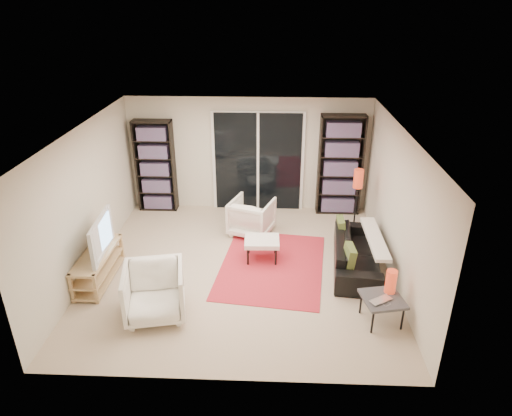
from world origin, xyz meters
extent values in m
plane|color=#BEA891|center=(0.00, 0.00, 0.00)|extent=(5.00, 5.00, 0.00)
cube|color=beige|center=(0.00, 2.50, 1.20)|extent=(5.00, 0.02, 2.40)
cube|color=beige|center=(0.00, -2.50, 1.20)|extent=(5.00, 0.02, 2.40)
cube|color=beige|center=(-2.50, 0.00, 1.20)|extent=(0.02, 5.00, 2.40)
cube|color=beige|center=(2.50, 0.00, 1.20)|extent=(0.02, 5.00, 2.40)
cube|color=white|center=(0.00, 0.00, 2.40)|extent=(5.00, 5.00, 0.02)
cube|color=white|center=(0.20, 2.47, 1.05)|extent=(1.92, 0.06, 2.16)
cube|color=black|center=(0.20, 2.44, 1.05)|extent=(1.80, 0.02, 2.10)
cube|color=white|center=(0.20, 2.42, 1.05)|extent=(0.05, 0.02, 2.10)
cube|color=black|center=(-1.95, 2.34, 0.97)|extent=(0.80, 0.30, 1.95)
cube|color=#810953|center=(-1.95, 2.32, 0.97)|extent=(0.70, 0.22, 1.85)
cube|color=black|center=(1.90, 2.34, 1.05)|extent=(0.90, 0.30, 2.10)
cube|color=#810953|center=(1.90, 2.32, 1.05)|extent=(0.80, 0.22, 2.00)
cube|color=#D9B07F|center=(-2.27, -0.44, 0.48)|extent=(0.42, 1.33, 0.04)
cube|color=#D9B07F|center=(-2.27, -0.44, 0.25)|extent=(0.42, 1.33, 0.03)
cube|color=#D9B07F|center=(-2.27, -0.44, 0.06)|extent=(0.42, 1.33, 0.04)
cube|color=#D9B07F|center=(-2.45, -1.06, 0.25)|extent=(0.05, 0.05, 0.50)
cube|color=#D9B07F|center=(-2.45, 0.18, 0.25)|extent=(0.05, 0.05, 0.50)
cube|color=#D9B07F|center=(-2.09, -1.06, 0.25)|extent=(0.05, 0.05, 0.50)
cube|color=#D9B07F|center=(-2.09, 0.18, 0.25)|extent=(0.05, 0.05, 0.50)
imported|color=black|center=(-2.25, -0.44, 0.81)|extent=(0.21, 1.08, 0.62)
cube|color=red|center=(0.53, 0.09, 0.01)|extent=(1.99, 2.51, 0.01)
imported|color=black|center=(1.97, 0.14, 0.28)|extent=(0.95, 1.97, 0.55)
imported|color=white|center=(0.12, 1.28, 0.35)|extent=(0.97, 0.98, 0.71)
imported|color=white|center=(-1.13, -1.29, 0.39)|extent=(0.99, 1.01, 0.78)
cube|color=white|center=(0.35, 0.31, 0.36)|extent=(0.61, 0.50, 0.08)
cylinder|color=black|center=(0.12, 0.11, 0.16)|extent=(0.04, 0.04, 0.32)
cylinder|color=black|center=(0.11, 0.50, 0.16)|extent=(0.04, 0.04, 0.32)
cylinder|color=black|center=(0.60, 0.12, 0.16)|extent=(0.04, 0.04, 0.32)
cylinder|color=black|center=(0.59, 0.51, 0.16)|extent=(0.04, 0.04, 0.32)
cube|color=#434347|center=(2.09, -1.30, 0.38)|extent=(0.64, 0.64, 0.04)
cylinder|color=black|center=(1.92, -1.56, 0.19)|extent=(0.03, 0.03, 0.38)
cylinder|color=black|center=(1.84, -1.13, 0.19)|extent=(0.03, 0.03, 0.38)
cylinder|color=black|center=(2.35, -1.47, 0.19)|extent=(0.03, 0.03, 0.38)
cylinder|color=black|center=(2.26, -1.04, 0.19)|extent=(0.03, 0.03, 0.38)
imported|color=silver|center=(2.07, -1.42, 0.41)|extent=(0.39, 0.35, 0.03)
cylinder|color=red|center=(2.22, -1.15, 0.57)|extent=(0.15, 0.15, 0.35)
cylinder|color=black|center=(2.11, 1.36, 0.01)|extent=(0.20, 0.20, 0.03)
cylinder|color=black|center=(2.11, 1.36, 0.50)|extent=(0.03, 0.03, 0.99)
cylinder|color=red|center=(2.11, 1.36, 1.14)|extent=(0.18, 0.18, 0.36)
camera|label=1|loc=(0.55, -6.60, 4.23)|focal=32.00mm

